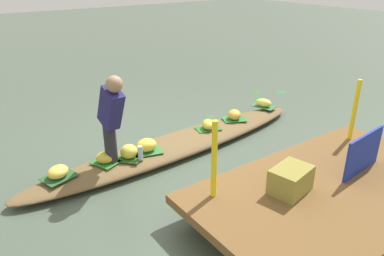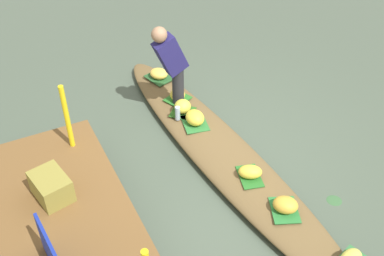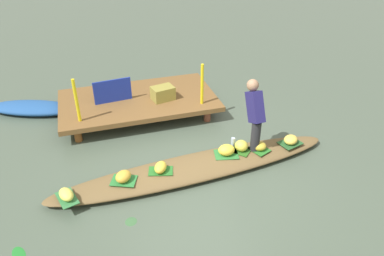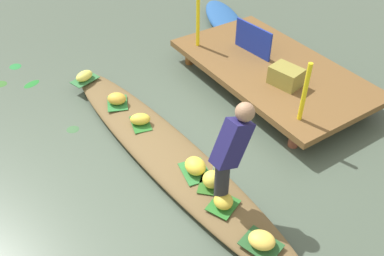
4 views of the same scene
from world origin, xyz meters
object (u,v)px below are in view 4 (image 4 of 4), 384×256
at_px(vendor_person, 231,150).
at_px(water_bottle, 216,170).
at_px(moored_boat, 224,20).
at_px(banana_bunch_1, 212,179).
at_px(banana_bunch_6, 262,240).
at_px(banana_bunch_0, 117,99).
at_px(banana_bunch_4, 223,201).
at_px(vendor_boat, 166,153).
at_px(produce_crate, 286,76).
at_px(banana_bunch_2, 140,119).
at_px(banana_bunch_5, 195,166).
at_px(banana_bunch_3, 84,76).
at_px(market_banner, 253,39).

height_order(vendor_person, water_bottle, vendor_person).
bearing_deg(moored_boat, banana_bunch_1, -17.50).
bearing_deg(banana_bunch_6, banana_bunch_0, -176.78).
distance_m(banana_bunch_4, banana_bunch_6, 0.62).
relative_size(banana_bunch_4, vendor_person, 0.19).
xyz_separation_m(vendor_boat, produce_crate, (-0.06, 2.07, 0.40)).
bearing_deg(banana_bunch_2, banana_bunch_0, -173.92).
bearing_deg(banana_bunch_0, banana_bunch_6, 3.22).
distance_m(banana_bunch_5, water_bottle, 0.25).
bearing_deg(vendor_boat, vendor_person, 5.13).
distance_m(banana_bunch_1, water_bottle, 0.16).
relative_size(banana_bunch_3, market_banner, 0.39).
distance_m(moored_boat, banana_bunch_0, 3.41).
bearing_deg(banana_bunch_3, banana_bunch_1, 7.39).
bearing_deg(banana_bunch_6, banana_bunch_1, 176.77).
xyz_separation_m(moored_boat, banana_bunch_1, (3.56, -2.84, 0.17)).
relative_size(banana_bunch_5, market_banner, 0.37).
bearing_deg(banana_bunch_3, banana_bunch_2, 8.66).
bearing_deg(moored_boat, banana_bunch_5, -20.28).
height_order(banana_bunch_6, market_banner, market_banner).
height_order(banana_bunch_1, banana_bunch_4, banana_bunch_1).
xyz_separation_m(banana_bunch_0, vendor_person, (2.28, 0.27, 0.61)).
xyz_separation_m(banana_bunch_3, banana_bunch_4, (3.21, 0.31, 0.00)).
height_order(banana_bunch_2, produce_crate, produce_crate).
height_order(banana_bunch_6, vendor_person, vendor_person).
xyz_separation_m(banana_bunch_0, market_banner, (0.16, 2.37, 0.33)).
height_order(vendor_boat, banana_bunch_0, banana_bunch_0).
distance_m(vendor_person, produce_crate, 2.25).
distance_m(banana_bunch_0, vendor_person, 2.37).
height_order(vendor_boat, banana_bunch_4, banana_bunch_4).
xyz_separation_m(banana_bunch_2, market_banner, (-0.44, 2.31, 0.33)).
relative_size(banana_bunch_3, banana_bunch_4, 1.26).
bearing_deg(moored_boat, market_banner, -1.51).
height_order(moored_boat, banana_bunch_5, banana_bunch_5).
bearing_deg(moored_boat, banana_bunch_6, -11.72).
relative_size(banana_bunch_6, water_bottle, 1.39).
bearing_deg(banana_bunch_5, market_banner, 126.37).
distance_m(vendor_boat, banana_bunch_2, 0.63).
bearing_deg(market_banner, produce_crate, -16.88).
bearing_deg(market_banner, banana_bunch_2, -84.80).
distance_m(banana_bunch_2, banana_bunch_6, 2.39).
height_order(banana_bunch_6, water_bottle, water_bottle).
bearing_deg(vendor_boat, banana_bunch_4, -1.52).
height_order(vendor_boat, banana_bunch_2, banana_bunch_2).
height_order(banana_bunch_0, water_bottle, water_bottle).
distance_m(water_bottle, market_banner, 2.73).
bearing_deg(banana_bunch_4, market_banner, 134.88).
bearing_deg(moored_boat, produce_crate, 2.60).
height_order(banana_bunch_5, market_banner, market_banner).
xyz_separation_m(moored_boat, banana_bunch_4, (3.87, -2.91, 0.15)).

